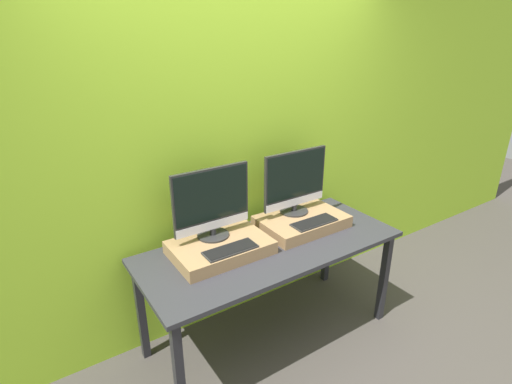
{
  "coord_description": "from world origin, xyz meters",
  "views": [
    {
      "loc": [
        -1.38,
        -1.52,
        2.11
      ],
      "look_at": [
        0.0,
        0.56,
        1.09
      ],
      "focal_mm": 28.0,
      "sensor_mm": 36.0,
      "label": 1
    }
  ],
  "objects": [
    {
      "name": "wall_back",
      "position": [
        0.0,
        0.82,
        1.3
      ],
      "size": [
        8.0,
        0.04,
        2.6
      ],
      "color": "#9ED12D",
      "rests_on": "ground_plane"
    },
    {
      "name": "keyboard_left",
      "position": [
        -0.34,
        0.33,
        0.86
      ],
      "size": [
        0.34,
        0.13,
        0.01
      ],
      "color": "#2D2D2D",
      "rests_on": "wooden_riser_left"
    },
    {
      "name": "keyboard_right",
      "position": [
        0.34,
        0.33,
        0.86
      ],
      "size": [
        0.34,
        0.13,
        0.01
      ],
      "color": "#2D2D2D",
      "rests_on": "wooden_riser_right"
    },
    {
      "name": "wooden_riser_right",
      "position": [
        0.34,
        0.46,
        0.81
      ],
      "size": [
        0.61,
        0.42,
        0.08
      ],
      "color": "#99754C",
      "rests_on": "workbench"
    },
    {
      "name": "monitor_right",
      "position": [
        0.34,
        0.56,
        1.09
      ],
      "size": [
        0.53,
        0.21,
        0.47
      ],
      "color": "#282828",
      "rests_on": "wooden_riser_right"
    },
    {
      "name": "workbench",
      "position": [
        0.0,
        0.37,
        0.69
      ],
      "size": [
        1.78,
        0.75,
        0.77
      ],
      "color": "#2D2D33",
      "rests_on": "ground_plane"
    },
    {
      "name": "monitor_left",
      "position": [
        -0.34,
        0.56,
        1.09
      ],
      "size": [
        0.53,
        0.21,
        0.47
      ],
      "color": "#282828",
      "rests_on": "wooden_riser_left"
    },
    {
      "name": "ground_plane",
      "position": [
        0.0,
        0.0,
        0.0
      ],
      "size": [
        12.0,
        12.0,
        0.0
      ],
      "primitive_type": "plane",
      "color": "#423D38"
    },
    {
      "name": "wooden_riser_left",
      "position": [
        -0.34,
        0.46,
        0.81
      ],
      "size": [
        0.61,
        0.42,
        0.08
      ],
      "color": "#99754C",
      "rests_on": "workbench"
    }
  ]
}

